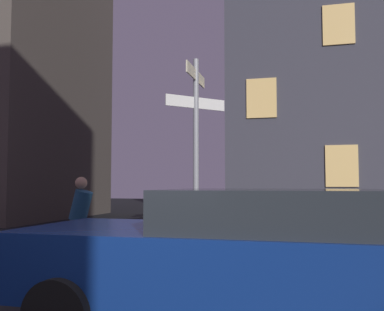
# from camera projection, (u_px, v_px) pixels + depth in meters

# --- Properties ---
(sidewalk_kerb) EXTENTS (40.00, 2.63, 0.14)m
(sidewalk_kerb) POSITION_uv_depth(u_px,v_px,m) (237.00, 248.00, 9.62)
(sidewalk_kerb) COLOR #9E9991
(sidewalk_kerb) RESTS_ON ground_plane
(signpost) EXTENTS (1.06, 1.56, 4.03)m
(signpost) POSITION_uv_depth(u_px,v_px,m) (196.00, 135.00, 9.35)
(signpost) COLOR gray
(signpost) RESTS_ON sidewalk_kerb
(car_near_left) EXTENTS (4.59, 2.13, 1.42)m
(car_near_left) POSITION_uv_depth(u_px,v_px,m) (245.00, 254.00, 4.44)
(car_near_left) COLOR navy
(car_near_left) RESTS_ON ground_plane
(cyclist) EXTENTS (1.82, 0.36, 1.61)m
(cyclist) POSITION_uv_depth(u_px,v_px,m) (83.00, 224.00, 8.02)
(cyclist) COLOR black
(cyclist) RESTS_ON ground_plane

